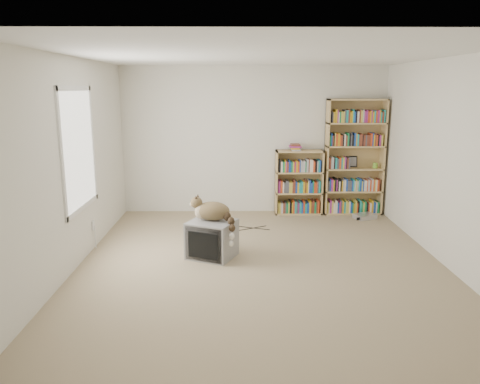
{
  "coord_description": "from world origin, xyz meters",
  "views": [
    {
      "loc": [
        -0.32,
        -5.52,
        2.13
      ],
      "look_at": [
        -0.25,
        1.0,
        0.68
      ],
      "focal_mm": 35.0,
      "sensor_mm": 36.0,
      "label": 1
    }
  ],
  "objects_px": {
    "cat": "(215,214)",
    "bookcase_short": "(299,185)",
    "crt_tv": "(212,239)",
    "bookcase_tall": "(354,160)",
    "dvd_player": "(365,216)"
  },
  "relations": [
    {
      "from": "bookcase_tall",
      "to": "bookcase_short",
      "type": "xyz_separation_m",
      "value": [
        -0.94,
        -0.0,
        -0.42
      ]
    },
    {
      "from": "cat",
      "to": "dvd_player",
      "type": "height_order",
      "value": "cat"
    },
    {
      "from": "bookcase_tall",
      "to": "bookcase_short",
      "type": "distance_m",
      "value": 1.03
    },
    {
      "from": "cat",
      "to": "bookcase_short",
      "type": "relative_size",
      "value": 0.57
    },
    {
      "from": "bookcase_short",
      "to": "dvd_player",
      "type": "relative_size",
      "value": 3.3
    },
    {
      "from": "crt_tv",
      "to": "cat",
      "type": "height_order",
      "value": "cat"
    },
    {
      "from": "bookcase_tall",
      "to": "bookcase_short",
      "type": "height_order",
      "value": "bookcase_tall"
    },
    {
      "from": "cat",
      "to": "bookcase_tall",
      "type": "relative_size",
      "value": 0.32
    },
    {
      "from": "crt_tv",
      "to": "bookcase_tall",
      "type": "distance_m",
      "value": 3.25
    },
    {
      "from": "cat",
      "to": "crt_tv",
      "type": "bearing_deg",
      "value": -162.28
    },
    {
      "from": "crt_tv",
      "to": "bookcase_short",
      "type": "relative_size",
      "value": 0.64
    },
    {
      "from": "bookcase_tall",
      "to": "dvd_player",
      "type": "bearing_deg",
      "value": -70.22
    },
    {
      "from": "cat",
      "to": "bookcase_tall",
      "type": "distance_m",
      "value": 3.16
    },
    {
      "from": "crt_tv",
      "to": "cat",
      "type": "distance_m",
      "value": 0.33
    },
    {
      "from": "crt_tv",
      "to": "cat",
      "type": "xyz_separation_m",
      "value": [
        0.04,
        0.01,
        0.33
      ]
    }
  ]
}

